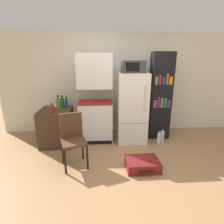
% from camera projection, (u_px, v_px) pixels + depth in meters
% --- Properties ---
extents(ground_plane, '(24.00, 24.00, 0.00)m').
position_uv_depth(ground_plane, '(133.00, 174.00, 2.87)').
color(ground_plane, '#A3754C').
extents(wall_back, '(6.40, 0.10, 2.45)m').
position_uv_depth(wall_back, '(129.00, 84.00, 4.45)').
color(wall_back, silver).
rests_on(wall_back, ground_plane).
extents(side_table, '(0.66, 0.72, 0.78)m').
position_uv_depth(side_table, '(57.00, 127.00, 3.85)').
color(side_table, '#422D1E').
rests_on(side_table, ground_plane).
extents(kitchen_hutch, '(0.75, 0.50, 1.94)m').
position_uv_depth(kitchen_hutch, '(95.00, 102.00, 3.87)').
color(kitchen_hutch, white).
rests_on(kitchen_hutch, ground_plane).
extents(refrigerator, '(0.63, 0.65, 1.54)m').
position_uv_depth(refrigerator, '(132.00, 108.00, 3.89)').
color(refrigerator, white).
rests_on(refrigerator, ground_plane).
extents(microwave, '(0.47, 0.40, 0.25)m').
position_uv_depth(microwave, '(133.00, 67.00, 3.64)').
color(microwave, '#333333').
rests_on(microwave, refrigerator).
extents(bookshelf, '(0.47, 0.32, 1.98)m').
position_uv_depth(bookshelf, '(160.00, 97.00, 4.03)').
color(bookshelf, black).
rests_on(bookshelf, ground_plane).
extents(bottle_green_tall, '(0.09, 0.09, 0.26)m').
position_uv_depth(bottle_green_tall, '(62.00, 102.00, 3.91)').
color(bottle_green_tall, '#1E6028').
rests_on(bottle_green_tall, side_table).
extents(bottle_ketchup_red, '(0.06, 0.06, 0.20)m').
position_uv_depth(bottle_ketchup_red, '(52.00, 109.00, 3.48)').
color(bottle_ketchup_red, '#AD1914').
rests_on(bottle_ketchup_red, side_table).
extents(bottle_olive_oil, '(0.08, 0.08, 0.32)m').
position_uv_depth(bottle_olive_oil, '(58.00, 104.00, 3.65)').
color(bottle_olive_oil, '#566619').
rests_on(bottle_olive_oil, side_table).
extents(bottle_blue_soda, '(0.07, 0.07, 0.24)m').
position_uv_depth(bottle_blue_soda, '(66.00, 103.00, 3.91)').
color(bottle_blue_soda, '#1E47A3').
rests_on(bottle_blue_soda, side_table).
extents(bowl, '(0.12, 0.12, 0.03)m').
position_uv_depth(bowl, '(57.00, 106.00, 3.96)').
color(bowl, silver).
rests_on(bowl, side_table).
extents(chair, '(0.50, 0.50, 0.93)m').
position_uv_depth(chair, '(73.00, 135.00, 3.02)').
color(chair, black).
rests_on(chair, ground_plane).
extents(suitcase_large_flat, '(0.56, 0.45, 0.17)m').
position_uv_depth(suitcase_large_flat, '(142.00, 164.00, 2.99)').
color(suitcase_large_flat, maroon).
rests_on(suitcase_large_flat, ground_plane).
extents(water_bottle_front, '(0.09, 0.09, 0.32)m').
position_uv_depth(water_bottle_front, '(162.00, 136.00, 3.98)').
color(water_bottle_front, silver).
rests_on(water_bottle_front, ground_plane).
extents(water_bottle_middle, '(0.08, 0.08, 0.31)m').
position_uv_depth(water_bottle_middle, '(159.00, 138.00, 3.90)').
color(water_bottle_middle, silver).
rests_on(water_bottle_middle, ground_plane).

